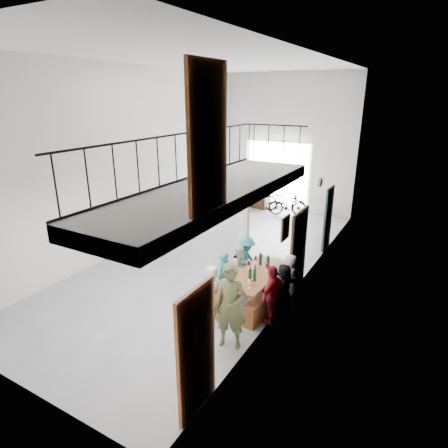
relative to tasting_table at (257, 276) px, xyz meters
The scene contains 24 objects.
floor 2.84m from the tasting_table, 143.23° to the left, with size 12.00×12.00×0.00m, color slate.
room_walls 3.96m from the tasting_table, 143.23° to the left, with size 12.00×12.00×12.00m.
gateway_portal 8.05m from the tasting_table, 108.92° to the left, with size 2.80×0.08×2.80m, color white.
right_wall_decor 1.17m from the tasting_table, 24.04° to the right, with size 0.07×8.28×5.07m.
balcony 2.71m from the tasting_table, 98.50° to the right, with size 1.52×5.62×4.00m.
tasting_table is the anchor object (origin of this frame).
bench_inner 0.82m from the tasting_table, behind, with size 0.33×2.04×0.47m, color brown.
bench_wall 0.60m from the tasting_table, ahead, with size 0.27×2.08×0.48m, color brown.
tableware 0.22m from the tasting_table, 169.09° to the right, with size 0.48×1.24×0.35m.
side_bench 5.72m from the tasting_table, 145.52° to the left, with size 0.32×1.44×0.41m, color brown.
oak_barrel 8.32m from the tasting_table, 122.10° to the left, with size 0.68×0.68×1.00m.
serving_counter 8.18m from the tasting_table, 116.89° to the left, with size 1.80×0.50×0.95m, color #352013.
counter_bottles 8.18m from the tasting_table, 116.90° to the left, with size 1.55×0.20×0.28m.
guest_left_a 1.08m from the tasting_table, 137.12° to the right, with size 0.53×0.34×1.08m, color silver.
guest_left_b 0.77m from the tasting_table, 163.81° to the right, with size 0.44×0.29×1.22m, color teal.
guest_left_c 0.83m from the tasting_table, 145.42° to the left, with size 0.57×0.44×1.17m, color silver.
guest_left_d 1.16m from the tasting_table, 128.22° to the left, with size 0.79×0.45×1.22m, color teal.
guest_right_a 0.80m from the tasting_table, 41.77° to the right, with size 0.78×0.32×1.33m, color red.
guest_right_b 0.65m from the tasting_table, ahead, with size 1.07×0.34×1.15m, color black.
guest_right_c 0.88m from the tasting_table, 49.85° to the left, with size 0.54×0.35×1.10m, color silver.
host_standing 1.67m from the tasting_table, 83.10° to the right, with size 0.63×0.41×1.73m, color #50542F.
potted_plant 1.96m from the tasting_table, 82.43° to the left, with size 0.39×0.33×0.43m, color #205320.
bicycle_near 7.31m from the tasting_table, 105.93° to the left, with size 0.67×1.93×1.01m, color black.
bicycle_far 6.99m from the tasting_table, 104.59° to the left, with size 0.43×1.52×0.91m, color black.
Camera 1 is at (5.33, -8.72, 4.65)m, focal length 30.00 mm.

